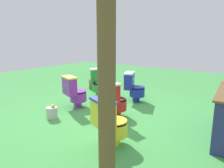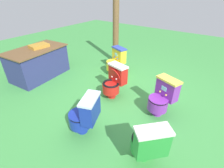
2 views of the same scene
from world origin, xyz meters
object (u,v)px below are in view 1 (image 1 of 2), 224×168
(small_crate, at_px, (95,83))
(lemon_bucket, at_px, (52,112))
(toilet_green, at_px, (99,82))
(toilet_blue, at_px, (134,87))
(toilet_yellow, at_px, (110,122))
(toilet_purple, at_px, (74,92))
(wooden_post, at_px, (107,81))
(toilet_red, at_px, (114,99))

(small_crate, xyz_separation_m, lemon_bucket, (2.39, 0.99, -0.03))
(toilet_green, distance_m, toilet_blue, 1.06)
(toilet_yellow, relative_size, toilet_green, 1.00)
(toilet_blue, bearing_deg, toilet_purple, -55.79)
(toilet_blue, xyz_separation_m, lemon_bucket, (1.91, -0.70, -0.25))
(toilet_purple, xyz_separation_m, toilet_green, (-1.12, -0.24, 0.00))
(toilet_green, height_order, toilet_blue, same)
(wooden_post, height_order, small_crate, wooden_post)
(wooden_post, bearing_deg, toilet_purple, -126.03)
(toilet_yellow, bearing_deg, toilet_purple, 172.29)
(toilet_yellow, height_order, toilet_blue, same)
(wooden_post, xyz_separation_m, small_crate, (-3.26, -3.06, -1.00))
(toilet_purple, relative_size, lemon_bucket, 2.63)
(toilet_purple, bearing_deg, toilet_blue, 76.47)
(toilet_blue, relative_size, lemon_bucket, 2.63)
(toilet_red, height_order, wooden_post, wooden_post)
(lemon_bucket, bearing_deg, toilet_green, -169.13)
(small_crate, bearing_deg, toilet_yellow, 44.85)
(toilet_purple, bearing_deg, lemon_bucket, -61.03)
(toilet_red, xyz_separation_m, wooden_post, (1.62, 1.11, 0.77))
(toilet_yellow, distance_m, lemon_bucket, 1.61)
(toilet_purple, bearing_deg, wooden_post, -15.68)
(toilet_green, distance_m, wooden_post, 3.70)
(toilet_red, bearing_deg, toilet_yellow, -43.65)
(toilet_purple, distance_m, toilet_green, 1.14)
(small_crate, bearing_deg, toilet_blue, 74.23)
(wooden_post, bearing_deg, toilet_red, -145.61)
(toilet_blue, bearing_deg, toilet_red, -9.61)
(toilet_blue, relative_size, small_crate, 2.05)
(toilet_yellow, relative_size, lemon_bucket, 2.63)
(toilet_purple, relative_size, small_crate, 2.05)
(toilet_blue, distance_m, lemon_bucket, 2.05)
(toilet_blue, distance_m, wooden_post, 3.20)
(toilet_red, xyz_separation_m, toilet_yellow, (0.94, 0.62, -0.00))
(toilet_red, relative_size, toilet_blue, 1.00)
(toilet_yellow, bearing_deg, toilet_green, 154.11)
(toilet_yellow, relative_size, toilet_blue, 1.00)
(toilet_red, xyz_separation_m, lemon_bucket, (0.76, -0.95, -0.26))
(toilet_purple, relative_size, toilet_blue, 1.00)
(toilet_purple, xyz_separation_m, toilet_red, (-0.04, 1.06, 0.00))
(toilet_blue, bearing_deg, small_crate, -127.67)
(toilet_green, xyz_separation_m, wooden_post, (2.70, 2.42, 0.77))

